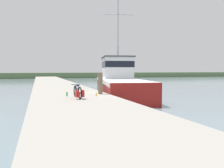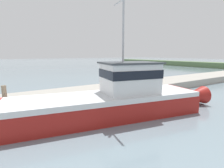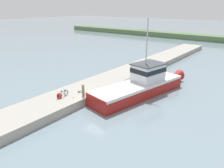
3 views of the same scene
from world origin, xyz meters
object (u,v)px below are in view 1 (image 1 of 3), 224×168
object	(u,v)px
bicycle_touring	(78,92)
water_bottle_on_curb	(67,94)
fishing_boat_main	(118,81)
water_bottle_by_bike	(96,94)
mooring_post	(100,83)

from	to	relation	value
bicycle_touring	water_bottle_on_curb	world-z (taller)	bicycle_touring
fishing_boat_main	bicycle_touring	size ratio (longest dim) A/B	9.35
fishing_boat_main	water_bottle_by_bike	xyz separation A→B (m)	(-4.07, -7.35, -0.30)
mooring_post	water_bottle_by_bike	distance (m)	1.24
mooring_post	bicycle_touring	bearing A→B (deg)	-135.19
bicycle_touring	water_bottle_by_bike	xyz separation A→B (m)	(1.11, 0.63, -0.21)
fishing_boat_main	water_bottle_by_bike	world-z (taller)	fishing_boat_main
mooring_post	water_bottle_on_curb	xyz separation A→B (m)	(-2.06, -0.44, -0.54)
fishing_boat_main	water_bottle_on_curb	size ratio (longest dim) A/B	65.67
water_bottle_on_curb	water_bottle_by_bike	bearing A→B (deg)	-19.39
mooring_post	water_bottle_on_curb	size ratio (longest dim) A/B	5.65
bicycle_touring	mooring_post	world-z (taller)	mooring_post
mooring_post	water_bottle_by_bike	size ratio (longest dim) A/B	6.61
mooring_post	water_bottle_by_bike	bearing A→B (deg)	-117.73
water_bottle_by_bike	water_bottle_on_curb	bearing A→B (deg)	160.61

